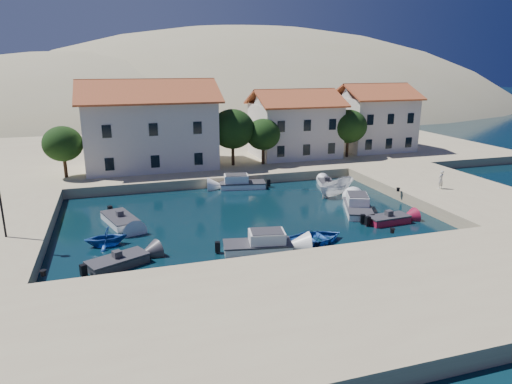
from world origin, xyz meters
The scene contains 21 objects.
ground centered at (0.00, 0.00, 0.00)m, with size 400.00×400.00×0.00m, color black.
quay_south centered at (0.00, -6.00, 0.50)m, with size 52.00×12.00×1.00m, color tan.
quay_east centered at (20.50, 10.00, 0.50)m, with size 11.00×20.00×1.00m, color tan.
quay_north centered at (2.00, 38.00, 0.50)m, with size 80.00×36.00×1.00m, color tan.
hills centered at (20.64, 123.62, -23.40)m, with size 254.00×176.00×99.00m.
building_left centered at (-6.00, 28.00, 5.94)m, with size 14.70×9.45×9.70m.
building_mid centered at (12.00, 29.00, 5.22)m, with size 10.50×8.40×8.30m.
building_right centered at (24.00, 30.00, 5.47)m, with size 9.45×8.40×8.80m.
trees centered at (4.51, 25.46, 4.84)m, with size 37.30×5.30×6.45m.
bollards centered at (2.80, 3.87, 1.15)m, with size 29.36×9.56×0.30m.
motorboat_grey_sw centered at (-10.36, 3.08, 0.29)m, with size 4.07×3.08×1.25m.
cabin_cruiser_south centered at (-1.21, 2.78, 0.48)m, with size 4.91×2.76×1.60m.
rowboat_south centered at (3.20, 3.11, 0.00)m, with size 3.13×4.39×0.91m, color #1C489B.
motorboat_red_se centered at (10.56, 5.09, 0.30)m, with size 3.48×1.74×1.25m.
cabin_cruiser_east centered at (9.59, 8.23, 0.48)m, with size 3.84×5.47×1.60m.
boat_east centered at (10.24, 13.65, 0.00)m, with size 1.70×4.51×1.74m, color white.
motorboat_white_ne centered at (10.80, 16.84, 0.30)m, with size 2.07×3.21×1.25m.
rowboat_west centered at (-11.07, 6.96, 0.00)m, with size 2.47×2.86×1.51m, color #1C489B.
motorboat_white_west centered at (-10.00, 11.44, 0.29)m, with size 3.12×4.72×1.25m.
cabin_cruiser_north centered at (2.29, 19.00, 0.48)m, with size 4.93×2.76×1.60m.
pedestrian centered at (18.99, 9.61, 1.87)m, with size 0.64×0.42×1.75m, color silver.
Camera 1 is at (-9.93, -24.75, 12.31)m, focal length 32.00 mm.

